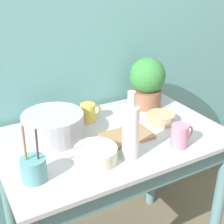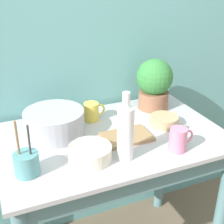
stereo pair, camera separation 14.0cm
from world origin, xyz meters
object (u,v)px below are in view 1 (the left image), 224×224
(potted_plant, at_px, (147,82))
(bowl_small_tan, at_px, (161,118))
(bowl_small_cream, at_px, (96,154))
(bowl_wash_large, at_px, (53,126))
(tray_board, at_px, (127,136))
(mug_pink, at_px, (180,136))
(utensil_cup, at_px, (34,168))
(bottle_tall, at_px, (131,131))
(mug_yellow, at_px, (88,113))

(potted_plant, xyz_separation_m, bowl_small_tan, (-0.05, -0.20, -0.12))
(bowl_small_cream, relative_size, bowl_small_tan, 1.25)
(bowl_wash_large, xyz_separation_m, tray_board, (0.29, -0.17, -0.05))
(bowl_wash_large, xyz_separation_m, mug_pink, (0.45, -0.34, -0.01))
(mug_pink, relative_size, bowl_small_cream, 0.64)
(mug_pink, distance_m, bowl_small_cream, 0.38)
(bowl_wash_large, distance_m, tray_board, 0.34)
(bowl_wash_large, height_order, utensil_cup, utensil_cup)
(bowl_wash_large, relative_size, bowl_small_tan, 1.99)
(bottle_tall, height_order, tray_board, bottle_tall)
(potted_plant, bearing_deg, bottle_tall, -132.02)
(mug_pink, bearing_deg, mug_yellow, 120.56)
(potted_plant, distance_m, mug_pink, 0.45)
(bottle_tall, bearing_deg, utensil_cup, 173.25)
(bottle_tall, relative_size, bowl_small_cream, 1.66)
(bowl_small_tan, bearing_deg, bottle_tall, -147.82)
(bowl_wash_large, height_order, mug_yellow, bowl_wash_large)
(tray_board, bearing_deg, potted_plant, 41.87)
(bowl_wash_large, relative_size, bowl_small_cream, 1.59)
(bowl_wash_large, relative_size, utensil_cup, 1.20)
(mug_pink, relative_size, tray_board, 0.51)
(mug_yellow, distance_m, bowl_small_tan, 0.36)
(bottle_tall, relative_size, bowl_small_tan, 2.08)
(potted_plant, relative_size, utensil_cup, 1.19)
(potted_plant, xyz_separation_m, mug_pink, (-0.12, -0.42, -0.09))
(bowl_wash_large, xyz_separation_m, bottle_tall, (0.22, -0.31, 0.06))
(bowl_wash_large, bearing_deg, bowl_small_cream, -72.94)
(bowl_small_cream, xyz_separation_m, utensil_cup, (-0.25, 0.00, 0.02))
(bowl_wash_large, bearing_deg, tray_board, -29.93)
(utensil_cup, relative_size, tray_board, 1.05)
(bowl_small_tan, distance_m, utensil_cup, 0.70)
(mug_yellow, bearing_deg, tray_board, -70.51)
(bowl_small_cream, height_order, utensil_cup, utensil_cup)
(bottle_tall, relative_size, utensil_cup, 1.26)
(bottle_tall, relative_size, tray_board, 1.32)
(bottle_tall, height_order, utensil_cup, bottle_tall)
(bowl_small_cream, height_order, bowl_small_tan, bowl_small_cream)
(potted_plant, distance_m, bowl_small_tan, 0.24)
(bowl_small_cream, bearing_deg, utensil_cup, 179.29)
(bowl_small_cream, distance_m, bowl_small_tan, 0.46)
(bowl_wash_large, relative_size, tray_board, 1.26)
(potted_plant, relative_size, tray_board, 1.25)
(mug_pink, relative_size, utensil_cup, 0.49)
(potted_plant, xyz_separation_m, bowl_wash_large, (-0.57, -0.08, -0.09))
(bottle_tall, xyz_separation_m, utensil_cup, (-0.39, 0.05, -0.07))
(bowl_wash_large, distance_m, bowl_small_tan, 0.53)
(bowl_small_tan, bearing_deg, utensil_cup, -168.26)
(mug_pink, bearing_deg, bottle_tall, 171.83)
(mug_yellow, height_order, bowl_small_tan, mug_yellow)
(bottle_tall, bearing_deg, tray_board, 62.38)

